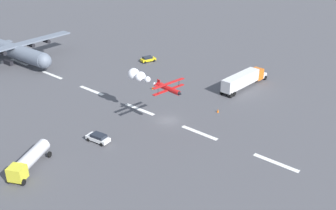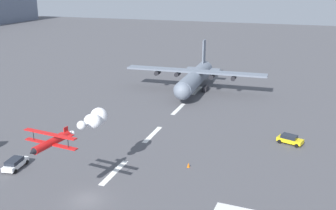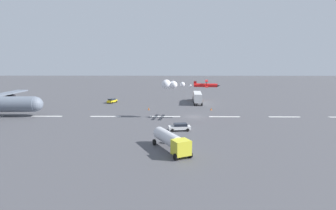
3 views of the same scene
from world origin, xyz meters
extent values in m
plane|color=#4C4C51|center=(0.00, 0.00, 0.00)|extent=(440.00, 440.00, 0.00)
cube|color=white|center=(-23.18, 0.00, 0.01)|extent=(8.00, 0.90, 0.01)
cube|color=white|center=(-7.73, 0.00, 0.01)|extent=(8.00, 0.90, 0.01)
cube|color=white|center=(7.73, 0.00, 0.01)|extent=(8.00, 0.90, 0.01)
cube|color=white|center=(23.18, 0.00, 0.01)|extent=(8.00, 0.90, 0.01)
cube|color=white|center=(38.64, 0.00, 0.01)|extent=(8.00, 0.90, 0.01)
sphere|color=slate|center=(41.44, 0.03, 3.22)|extent=(3.84, 3.84, 3.84)
cylinder|color=black|center=(53.26, -3.91, 4.14)|extent=(2.43, 1.18, 1.10)
cylinder|color=black|center=(53.43, -9.09, 4.14)|extent=(2.43, 1.18, 1.10)
cylinder|color=red|center=(-2.30, 2.68, 8.38)|extent=(5.74, 1.60, 0.91)
cube|color=red|center=(-2.49, 2.70, 8.23)|extent=(1.56, 7.39, 0.12)
cube|color=red|center=(-2.49, 2.70, 9.47)|extent=(1.56, 7.39, 0.12)
cylinder|color=black|center=(-2.81, 0.14, 8.85)|extent=(0.08, 0.08, 1.24)
cylinder|color=black|center=(-2.18, 5.26, 8.85)|extent=(0.08, 0.08, 1.24)
cube|color=red|center=(0.24, 2.36, 8.83)|extent=(0.71, 0.19, 1.10)
cube|color=red|center=(0.24, 2.36, 8.43)|extent=(0.84, 2.06, 0.08)
cone|color=black|center=(-5.46, 3.07, 8.38)|extent=(0.79, 0.85, 0.77)
sphere|color=white|center=(1.31, 2.24, 8.19)|extent=(0.70, 0.70, 0.70)
sphere|color=white|center=(3.32, 2.08, 8.54)|extent=(1.19, 1.19, 1.19)
sphere|color=white|center=(5.50, 1.97, 8.42)|extent=(1.81, 1.81, 1.81)
sphere|color=white|center=(5.63, 1.57, 8.35)|extent=(2.07, 2.07, 2.07)
sphere|color=white|center=(7.32, 1.71, 8.53)|extent=(2.34, 2.34, 2.34)
cube|color=silver|center=(-3.41, -31.99, 1.10)|extent=(2.58, 1.73, 1.10)
cube|color=orange|center=(-3.30, -29.99, 1.85)|extent=(2.63, 2.53, 2.60)
cube|color=silver|center=(-2.91, -22.80, 2.30)|extent=(3.15, 12.11, 2.80)
cylinder|color=black|center=(-2.18, -32.25, 0.55)|extent=(0.41, 1.12, 1.10)
cylinder|color=black|center=(-1.43, -18.68, 0.55)|extent=(0.41, 1.12, 1.10)
cylinder|color=black|center=(-1.37, -17.48, 0.55)|extent=(0.41, 1.12, 1.10)
cylinder|color=black|center=(-4.67, -32.12, 0.55)|extent=(0.41, 1.12, 1.10)
cylinder|color=black|center=(-3.93, -18.54, 0.55)|extent=(0.41, 1.12, 1.10)
cylinder|color=black|center=(-3.86, -17.34, 0.55)|extent=(0.41, 1.12, 1.10)
cube|color=yellow|center=(4.58, 29.90, 1.60)|extent=(3.13, 3.04, 2.20)
cylinder|color=silver|center=(6.63, 25.79, 1.85)|extent=(4.99, 7.18, 2.10)
cylinder|color=black|center=(3.24, 29.90, 0.50)|extent=(0.73, 1.04, 1.00)
cylinder|color=black|center=(6.76, 22.85, 0.50)|extent=(0.73, 1.04, 1.00)
cylinder|color=black|center=(5.39, 30.97, 0.50)|extent=(0.73, 1.04, 1.00)
cylinder|color=black|center=(8.90, 23.92, 0.50)|extent=(0.73, 1.04, 1.00)
cube|color=yellow|center=(26.77, -23.40, 0.65)|extent=(3.02, 4.51, 0.65)
cube|color=#1E232D|center=(26.84, -23.21, 1.25)|extent=(2.36, 2.89, 0.55)
cylinder|color=black|center=(27.17, -25.07, 0.32)|extent=(0.41, 0.68, 0.64)
cylinder|color=black|center=(28.09, -22.31, 0.32)|extent=(0.41, 0.68, 0.64)
cylinder|color=black|center=(25.46, -24.50, 0.32)|extent=(0.41, 0.68, 0.64)
cylinder|color=black|center=(26.38, -21.74, 0.32)|extent=(0.41, 0.68, 0.64)
cube|color=white|center=(4.36, 14.27, 0.65)|extent=(4.67, 2.36, 0.65)
cube|color=#1E232D|center=(4.17, 14.24, 1.25)|extent=(2.88, 1.99, 0.55)
cylinder|color=black|center=(5.80, 15.37, 0.32)|extent=(0.66, 0.30, 0.64)
cylinder|color=black|center=(2.69, 14.96, 0.32)|extent=(0.66, 0.30, 0.64)
cylinder|color=black|center=(6.03, 13.58, 0.32)|extent=(0.66, 0.30, 0.64)
cylinder|color=black|center=(2.93, 13.17, 0.32)|extent=(0.66, 0.30, 0.64)
cone|color=orange|center=(-5.63, -9.40, 0.38)|extent=(0.44, 0.44, 0.75)
cone|color=orange|center=(12.78, -9.65, 0.38)|extent=(0.44, 0.44, 0.75)
camera|label=1|loc=(-44.13, 52.61, 36.31)|focal=41.83mm
camera|label=2|loc=(-38.28, -23.84, 26.42)|focal=42.42mm
camera|label=3|loc=(5.97, 66.74, 13.79)|focal=28.03mm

